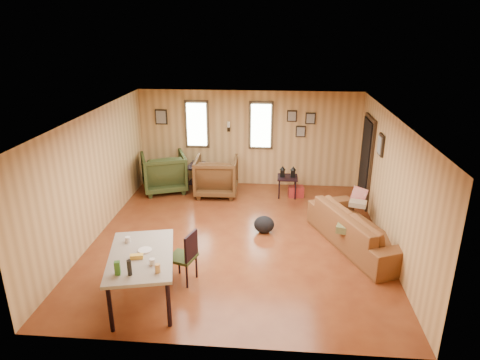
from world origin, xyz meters
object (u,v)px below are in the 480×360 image
object	(u,v)px
sofa	(361,222)
side_table	(288,176)
end_table	(200,173)
recliner_green	(164,170)
recliner_brown	(216,174)
dining_table	(141,259)

from	to	relation	value
sofa	side_table	distance (m)	2.67
sofa	end_table	distance (m)	4.35
recliner_green	recliner_brown	bearing A→B (deg)	153.31
end_table	dining_table	size ratio (longest dim) A/B	0.45
side_table	dining_table	size ratio (longest dim) A/B	0.45
recliner_brown	dining_table	distance (m)	4.34
sofa	dining_table	bearing A→B (deg)	96.42
sofa	recliner_brown	size ratio (longest dim) A/B	2.38
side_table	dining_table	distance (m)	4.86
recliner_brown	recliner_green	size ratio (longest dim) A/B	0.97
recliner_green	side_table	bearing A→B (deg)	156.92
sofa	side_table	size ratio (longest dim) A/B	3.18
sofa	end_table	xyz separation A→B (m)	(-3.47, 2.62, -0.05)
recliner_brown	recliner_green	bearing A→B (deg)	-7.80
recliner_brown	side_table	distance (m)	1.71
sofa	recliner_brown	world-z (taller)	recliner_brown
end_table	side_table	size ratio (longest dim) A/B	0.99
recliner_brown	recliner_green	world-z (taller)	recliner_green
recliner_green	end_table	distance (m)	0.88
recliner_green	dining_table	xyz separation A→B (m)	(0.81, -4.45, 0.18)
recliner_brown	side_table	bearing A→B (deg)	178.61
recliner_brown	recliner_green	distance (m)	1.33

